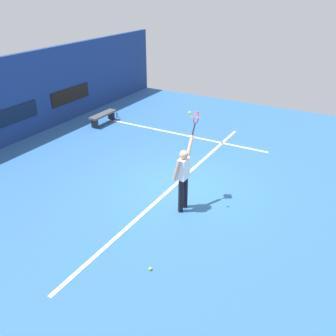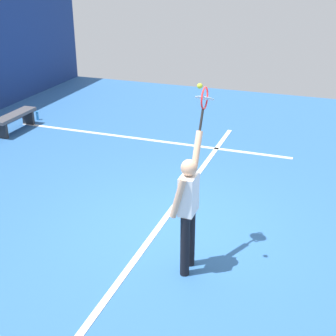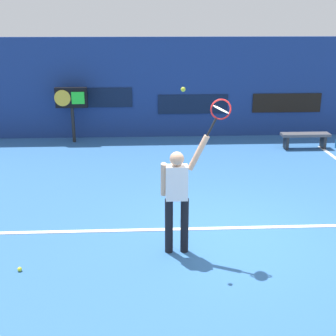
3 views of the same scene
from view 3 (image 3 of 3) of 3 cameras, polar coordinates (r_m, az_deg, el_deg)
ground_plane at (r=8.02m, az=8.16°, el=-8.36°), size 18.00×18.00×0.00m
back_wall at (r=14.25m, az=3.18°, el=10.19°), size 18.00×0.20×3.08m
sponsor_banner_center at (r=14.22m, az=3.19°, el=8.12°), size 2.20×0.03×0.60m
sponsor_banner_portside at (r=14.18m, az=-9.08°, el=8.85°), size 2.20×0.03×0.60m
sponsor_banner_starboard at (r=14.83m, az=14.92°, el=8.03°), size 2.20×0.03×0.60m
court_baseline at (r=8.22m, az=7.87°, el=-7.60°), size 10.00×0.10×0.01m
tennis_player at (r=6.97m, az=1.17°, el=-3.29°), size 0.74×0.31×1.95m
tennis_racket at (r=6.67m, az=6.63°, el=7.19°), size 0.42×0.27×0.62m
tennis_ball at (r=6.45m, az=1.94°, el=9.99°), size 0.07×0.07×0.07m
scoreboard_clock at (r=13.78m, az=-12.23°, el=8.48°), size 0.96×0.20×1.67m
court_bench at (r=13.59m, az=17.10°, el=3.80°), size 1.40×0.36×0.45m
water_bottle at (r=13.99m, az=20.67°, el=2.91°), size 0.07×0.07×0.24m
spare_ball at (r=7.21m, az=-18.40°, el=-12.15°), size 0.07×0.07×0.07m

